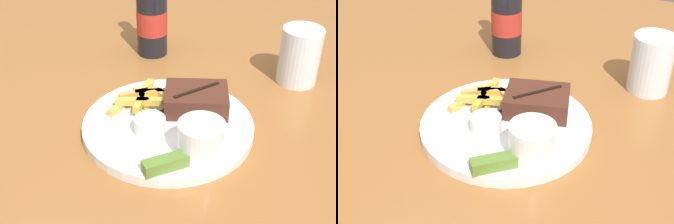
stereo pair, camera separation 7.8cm
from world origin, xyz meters
TOP-DOWN VIEW (x-y plane):
  - dining_table at (0.00, 0.00)m, footprint 1.48×1.49m
  - dinner_plate at (0.00, 0.00)m, footprint 0.29×0.29m
  - steak_portion at (0.04, 0.05)m, footprint 0.13×0.11m
  - fries_pile at (-0.06, 0.04)m, footprint 0.11×0.13m
  - coleslaw_cup at (0.07, -0.07)m, footprint 0.07×0.07m
  - dipping_sauce_cup at (-0.02, -0.04)m, footprint 0.05×0.05m
  - pickle_spear at (0.03, -0.12)m, footprint 0.07×0.06m
  - fork_utensil at (-0.08, 0.01)m, footprint 0.13×0.03m
  - knife_utensil at (-0.00, 0.04)m, footprint 0.07×0.16m
  - beer_bottle at (-0.12, 0.27)m, footprint 0.07×0.07m
  - drinking_glass at (0.20, 0.24)m, footprint 0.08×0.08m

SIDE VIEW (x-z plane):
  - dining_table at x=0.00m, z-range 0.32..1.07m
  - dinner_plate at x=0.00m, z-range 0.76..0.77m
  - fork_utensil at x=-0.08m, z-range 0.77..0.78m
  - knife_utensil at x=0.00m, z-range 0.77..0.78m
  - pickle_spear at x=0.03m, z-range 0.77..0.79m
  - fries_pile at x=-0.06m, z-range 0.78..0.80m
  - dipping_sauce_cup at x=-0.02m, z-range 0.78..0.80m
  - steak_portion at x=0.04m, z-range 0.77..0.81m
  - coleslaw_cup at x=0.07m, z-range 0.78..0.83m
  - drinking_glass at x=0.20m, z-range 0.76..0.87m
  - beer_bottle at x=-0.12m, z-range 0.72..0.94m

